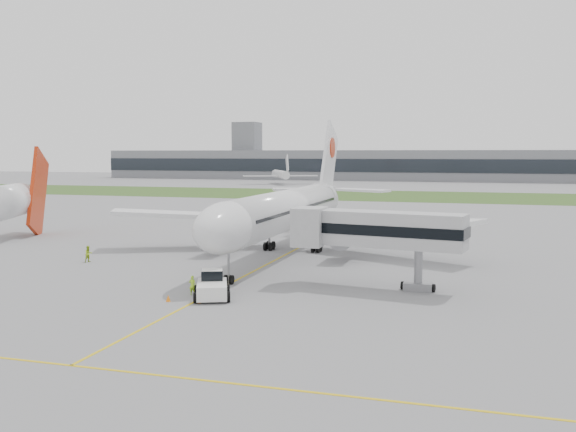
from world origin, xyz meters
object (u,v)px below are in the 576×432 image
(jet_bridge, at_px, (372,230))
(neighbor_aircraft, at_px, (14,200))
(pushback_tug, at_px, (212,286))
(ground_crew_near, at_px, (192,285))
(airliner, at_px, (288,209))

(jet_bridge, bearing_deg, neighbor_aircraft, 170.03)
(neighbor_aircraft, bearing_deg, pushback_tug, -54.35)
(ground_crew_near, distance_m, neighbor_aircraft, 50.20)
(ground_crew_near, bearing_deg, airliner, -98.10)
(airliner, distance_m, jet_bridge, 22.26)
(airliner, height_order, neighbor_aircraft, airliner)
(airliner, bearing_deg, pushback_tug, -88.19)
(pushback_tug, height_order, jet_bridge, jet_bridge)
(pushback_tug, relative_size, ground_crew_near, 2.98)
(airliner, bearing_deg, neighbor_aircraft, 177.15)
(airliner, relative_size, neighbor_aircraft, 3.02)
(airliner, relative_size, pushback_tug, 10.34)
(ground_crew_near, bearing_deg, pushback_tug, 160.54)
(ground_crew_near, height_order, neighbor_aircraft, neighbor_aircraft)
(jet_bridge, bearing_deg, ground_crew_near, -143.89)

